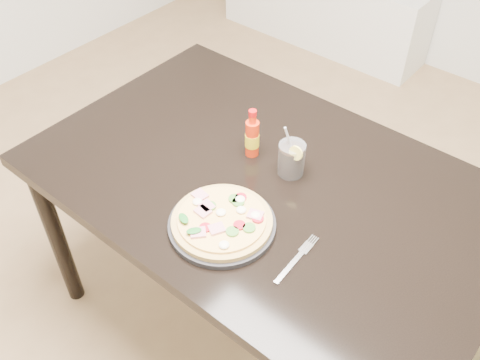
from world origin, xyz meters
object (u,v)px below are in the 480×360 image
Objects in this scene: dining_table at (265,198)px; pizza at (222,220)px; cola_cup at (291,159)px; fork at (298,258)px; media_console at (323,6)px; plate at (222,225)px; hot_sauce_bottle at (252,137)px.

pizza reaches higher than dining_table.
cola_cup reaches higher than fork.
cola_cup is 0.12× the size of media_console.
plate is (0.03, -0.23, 0.09)m from dining_table.
hot_sauce_bottle is at bearing -64.08° from media_console.
hot_sauce_bottle is at bearing 114.06° from pizza.
pizza is at bearing -83.36° from dining_table.
plate reaches higher than dining_table.
hot_sauce_bottle is 2.21m from media_console.
cola_cup is 2.26m from media_console.
media_console is at bearing 117.59° from dining_table.
plate is 0.02m from pizza.
pizza reaches higher than plate.
hot_sauce_bottle is 0.95× the size of cola_cup.
plate is 1.68× the size of cola_cup.
dining_table is 4.81× the size of plate.
pizza is 2.51m from media_console.
pizza reaches higher than fork.
dining_table is at bearing -120.26° from cola_cup.
cola_cup is at bearing -60.66° from media_console.
media_console is at bearing 115.67° from plate.
dining_table is 1.00× the size of media_console.
hot_sauce_bottle is at bearing 113.98° from plate.
media_console is (-1.07, 1.91, -0.55)m from cola_cup.
hot_sauce_bottle is (-0.13, 0.29, 0.06)m from plate.
fork is (0.22, 0.04, -0.01)m from plate.
hot_sauce_bottle reaches higher than media_console.
plate is at bearing -92.61° from cola_cup.
fork is at bearing -50.90° from cola_cup.
hot_sauce_bottle is 0.14m from cola_cup.
dining_table is at bearing -62.41° from media_console.
plate is 1.54× the size of fork.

